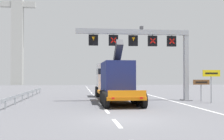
# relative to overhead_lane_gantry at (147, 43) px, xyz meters

# --- Properties ---
(ground) EXTENTS (112.00, 112.00, 0.00)m
(ground) POSITION_rel_overhead_lane_gantry_xyz_m (-3.96, -10.80, -5.32)
(ground) COLOR #5B5B60
(lane_markings) EXTENTS (0.20, 56.72, 0.01)m
(lane_markings) POSITION_rel_overhead_lane_gantry_xyz_m (-4.51, 10.26, -5.32)
(lane_markings) COLOR silver
(lane_markings) RESTS_ON ground
(edge_line_right) EXTENTS (0.20, 63.00, 0.01)m
(edge_line_right) POSITION_rel_overhead_lane_gantry_xyz_m (2.24, 1.20, -5.32)
(edge_line_right) COLOR silver
(edge_line_right) RESTS_ON ground
(overhead_lane_gantry) EXTENTS (10.82, 0.90, 6.92)m
(overhead_lane_gantry) POSITION_rel_overhead_lane_gantry_xyz_m (0.00, 0.00, 0.00)
(overhead_lane_gantry) COLOR #9EA0A5
(overhead_lane_gantry) RESTS_ON ground
(heavy_haul_truck_orange) EXTENTS (3.10, 14.08, 5.30)m
(heavy_haul_truck_orange) POSITION_rel_overhead_lane_gantry_xyz_m (-2.95, 1.68, -3.34)
(heavy_haul_truck_orange) COLOR orange
(heavy_haul_truck_orange) RESTS_ON ground
(exit_sign_yellow) EXTENTS (1.55, 0.15, 2.82)m
(exit_sign_yellow) POSITION_rel_overhead_lane_gantry_xyz_m (4.85, -2.87, -3.18)
(exit_sign_yellow) COLOR #9EA0A5
(exit_sign_yellow) RESTS_ON ground
(tourist_info_sign_brown) EXTENTS (1.56, 0.15, 1.97)m
(tourist_info_sign_brown) POSITION_rel_overhead_lane_gantry_xyz_m (4.82, -0.96, -3.82)
(tourist_info_sign_brown) COLOR #9EA0A5
(tourist_info_sign_brown) RESTS_ON ground
(guardrail_left) EXTENTS (0.13, 27.37, 0.76)m
(guardrail_left) POSITION_rel_overhead_lane_gantry_xyz_m (-11.42, 0.89, -4.76)
(guardrail_left) COLOR #999EA3
(guardrail_left) RESTS_ON ground
(bridge_pylon_distant) EXTENTS (9.00, 2.00, 33.42)m
(bridge_pylon_distant) POSITION_rel_overhead_lane_gantry_xyz_m (-21.73, 49.18, 11.78)
(bridge_pylon_distant) COLOR #B7B7B2
(bridge_pylon_distant) RESTS_ON ground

